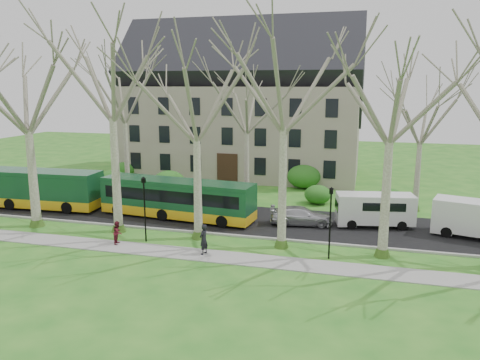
% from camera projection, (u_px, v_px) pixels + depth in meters
% --- Properties ---
extents(ground, '(120.00, 120.00, 0.00)m').
position_uv_depth(ground, '(237.00, 244.00, 30.53)').
color(ground, '#297320').
rests_on(ground, ground).
extents(sidewalk, '(70.00, 2.00, 0.06)m').
position_uv_depth(sidewalk, '(226.00, 257.00, 28.16)').
color(sidewalk, gray).
rests_on(sidewalk, ground).
extents(road, '(80.00, 8.00, 0.06)m').
position_uv_depth(road, '(256.00, 221.00, 35.73)').
color(road, black).
rests_on(road, ground).
extents(curb, '(80.00, 0.25, 0.14)m').
position_uv_depth(curb, '(243.00, 236.00, 31.93)').
color(curb, '#A5A39E').
rests_on(curb, ground).
extents(building, '(26.50, 12.20, 16.00)m').
position_uv_depth(building, '(242.00, 104.00, 53.13)').
color(building, gray).
rests_on(building, ground).
extents(tree_row_verge, '(49.00, 7.00, 14.00)m').
position_uv_depth(tree_row_verge, '(238.00, 137.00, 29.40)').
color(tree_row_verge, gray).
rests_on(tree_row_verge, ground).
extents(tree_row_far, '(33.00, 7.00, 12.00)m').
position_uv_depth(tree_row_far, '(256.00, 135.00, 40.06)').
color(tree_row_far, gray).
rests_on(tree_row_far, ground).
extents(lamp_row, '(36.22, 0.22, 4.30)m').
position_uv_depth(lamp_row, '(233.00, 210.00, 29.06)').
color(lamp_row, black).
rests_on(lamp_row, ground).
extents(hedges, '(30.60, 8.60, 2.00)m').
position_uv_depth(hedges, '(229.00, 183.00, 44.76)').
color(hedges, '#245518').
rests_on(hedges, ground).
extents(bus_lead, '(13.23, 3.36, 3.28)m').
position_uv_depth(bus_lead, '(26.00, 188.00, 39.36)').
color(bus_lead, '#144727').
rests_on(bus_lead, road).
extents(bus_follow, '(12.48, 3.80, 3.07)m').
position_uv_depth(bus_follow, '(177.00, 198.00, 36.15)').
color(bus_follow, '#144727').
rests_on(bus_follow, road).
extents(sedan, '(4.81, 2.59, 1.33)m').
position_uv_depth(sedan, '(301.00, 216.00, 34.51)').
color(sedan, '#B5B5BB').
rests_on(sedan, road).
extents(van_a, '(5.74, 2.94, 2.39)m').
position_uv_depth(van_a, '(375.00, 210.00, 34.04)').
color(van_a, silver).
rests_on(van_a, road).
extents(van_b, '(6.12, 3.64, 2.52)m').
position_uv_depth(van_b, '(479.00, 220.00, 31.37)').
color(van_b, silver).
rests_on(van_b, road).
extents(pedestrian_a, '(0.61, 0.78, 1.89)m').
position_uv_depth(pedestrian_a, '(204.00, 239.00, 28.45)').
color(pedestrian_a, black).
rests_on(pedestrian_a, sidewalk).
extents(pedestrian_b, '(0.70, 0.83, 1.52)m').
position_uv_depth(pedestrian_b, '(118.00, 232.00, 30.36)').
color(pedestrian_b, maroon).
rests_on(pedestrian_b, sidewalk).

